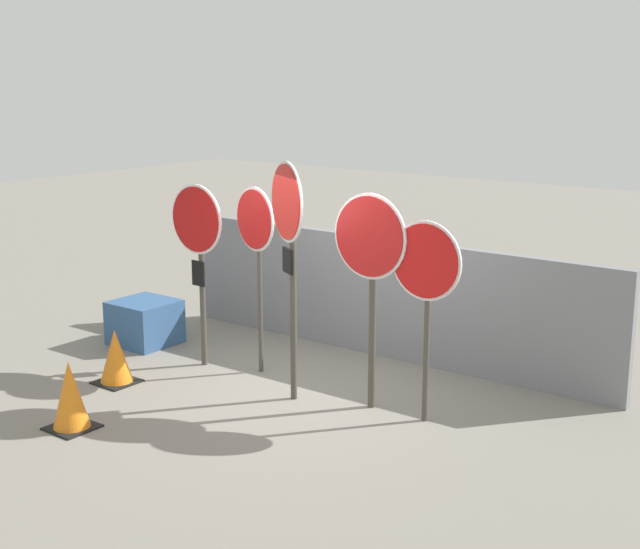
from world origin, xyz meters
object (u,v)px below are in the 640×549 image
Objects in this scene: stop_sign_1 at (256,232)px; traffic_cone_0 at (70,396)px; traffic_cone_1 at (116,357)px; storage_crate at (145,322)px; stop_sign_2 at (288,228)px; stop_sign_3 at (370,257)px; stop_sign_0 at (198,236)px; stop_sign_4 at (426,274)px.

traffic_cone_0 is (-0.38, -2.48, -1.38)m from stop_sign_1.
traffic_cone_1 is 0.83× the size of storage_crate.
stop_sign_2 is 1.13× the size of stop_sign_3.
traffic_cone_0 is (0.35, -2.25, -1.29)m from stop_sign_0.
stop_sign_2 is at bearing -12.48° from stop_sign_1.
stop_sign_1 is at bearing 20.19° from stop_sign_0.
traffic_cone_0 is at bearing -78.24° from stop_sign_0.
stop_sign_1 is at bearing 0.30° from storage_crate.
stop_sign_3 reaches higher than stop_sign_1.
stop_sign_4 is (1.52, 0.31, -0.36)m from stop_sign_2.
stop_sign_0 is 0.77m from stop_sign_1.
traffic_cone_0 is at bearing -130.64° from stop_sign_3.
traffic_cone_1 is (-0.70, 1.20, -0.04)m from traffic_cone_0.
stop_sign_2 is 1.60m from stop_sign_4.
storage_crate is at bearing 123.02° from traffic_cone_0.
traffic_cone_1 is at bearing -54.70° from storage_crate.
stop_sign_1 is at bearing 49.70° from traffic_cone_1.
stop_sign_3 is 3.65× the size of traffic_cone_1.
stop_sign_0 is at bearing 71.41° from traffic_cone_1.
stop_sign_2 is (1.62, -0.25, 0.31)m from stop_sign_0.
traffic_cone_0 is at bearing -138.44° from stop_sign_4.
traffic_cone_1 is (-2.83, -1.10, -1.37)m from stop_sign_3.
stop_sign_0 is 0.85× the size of stop_sign_2.
stop_sign_3 is 0.67m from stop_sign_4.
traffic_cone_1 is at bearing -160.35° from stop_sign_4.
stop_sign_1 is at bearing 81.18° from traffic_cone_0.
traffic_cone_1 is 1.56m from storage_crate.
stop_sign_3 is 3.99m from storage_crate.
stop_sign_0 is 1.00× the size of stop_sign_1.
stop_sign_1 is 0.85× the size of stop_sign_2.
stop_sign_0 reaches higher than storage_crate.
stop_sign_2 is at bearing 57.56° from traffic_cone_0.
stop_sign_2 is 1.25× the size of stop_sign_4.
stop_sign_0 is 2.62m from traffic_cone_0.
traffic_cone_1 is at bearing -156.58° from stop_sign_3.
stop_sign_4 reaches higher than traffic_cone_1.
stop_sign_2 is at bearing -166.46° from stop_sign_4.
storage_crate is (-2.87, 0.47, -1.65)m from stop_sign_2.
stop_sign_1 is 3.51× the size of traffic_cone_1.
stop_sign_0 reaches higher than traffic_cone_0.
stop_sign_2 is 3.70× the size of traffic_cone_0.
stop_sign_1 is (0.73, 0.23, 0.09)m from stop_sign_0.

